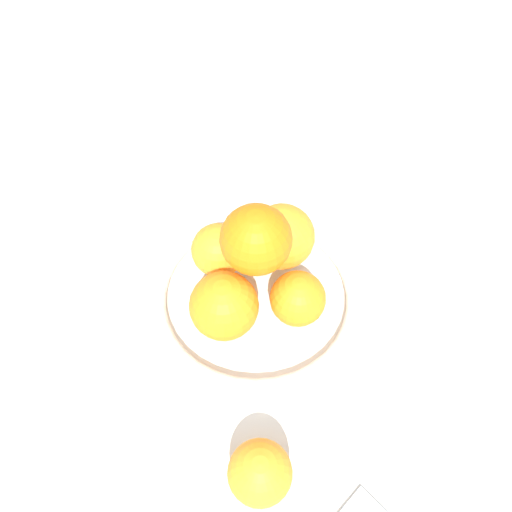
% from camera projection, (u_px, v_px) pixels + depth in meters
% --- Properties ---
extents(ground_plane, '(4.00, 4.00, 0.00)m').
position_uv_depth(ground_plane, '(256.00, 302.00, 0.63)').
color(ground_plane, beige).
extents(fruit_bowl, '(0.26, 0.26, 0.03)m').
position_uv_depth(fruit_bowl, '(256.00, 296.00, 0.62)').
color(fruit_bowl, silver).
rests_on(fruit_bowl, ground_plane).
extents(orange_pile, '(0.17, 0.19, 0.14)m').
position_uv_depth(orange_pile, '(255.00, 263.00, 0.57)').
color(orange_pile, orange).
rests_on(orange_pile, fruit_bowl).
extents(stray_orange, '(0.06, 0.06, 0.06)m').
position_uv_depth(stray_orange, '(260.00, 473.00, 0.48)').
color(stray_orange, orange).
rests_on(stray_orange, ground_plane).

